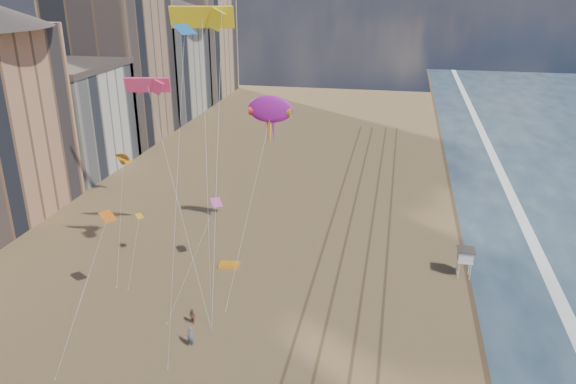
{
  "coord_description": "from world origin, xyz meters",
  "views": [
    {
      "loc": [
        6.29,
        -25.38,
        29.97
      ],
      "look_at": [
        -4.0,
        26.0,
        9.5
      ],
      "focal_mm": 35.0,
      "sensor_mm": 36.0,
      "label": 1
    }
  ],
  "objects_px": {
    "kite_flyer_b": "(192,317)",
    "grounded_kite": "(229,265)",
    "show_kite": "(270,110)",
    "kite_flyer_a": "(191,337)",
    "lifeguard_stand": "(465,256)"
  },
  "relations": [
    {
      "from": "kite_flyer_b",
      "to": "grounded_kite",
      "type": "bearing_deg",
      "value": 122.68
    },
    {
      "from": "show_kite",
      "to": "kite_flyer_a",
      "type": "height_order",
      "value": "show_kite"
    },
    {
      "from": "kite_flyer_a",
      "to": "kite_flyer_b",
      "type": "relative_size",
      "value": 1.27
    },
    {
      "from": "show_kite",
      "to": "grounded_kite",
      "type": "bearing_deg",
      "value": -118.38
    },
    {
      "from": "lifeguard_stand",
      "to": "kite_flyer_b",
      "type": "relative_size",
      "value": 2.13
    },
    {
      "from": "grounded_kite",
      "to": "kite_flyer_a",
      "type": "bearing_deg",
      "value": -93.11
    },
    {
      "from": "grounded_kite",
      "to": "kite_flyer_b",
      "type": "relative_size",
      "value": 1.47
    },
    {
      "from": "lifeguard_stand",
      "to": "show_kite",
      "type": "bearing_deg",
      "value": 170.42
    },
    {
      "from": "grounded_kite",
      "to": "show_kite",
      "type": "xyz_separation_m",
      "value": [
        3.37,
        6.24,
        16.04
      ]
    },
    {
      "from": "lifeguard_stand",
      "to": "show_kite",
      "type": "relative_size",
      "value": 0.15
    },
    {
      "from": "grounded_kite",
      "to": "kite_flyer_a",
      "type": "relative_size",
      "value": 1.16
    },
    {
      "from": "grounded_kite",
      "to": "show_kite",
      "type": "bearing_deg",
      "value": 54.63
    },
    {
      "from": "lifeguard_stand",
      "to": "show_kite",
      "type": "height_order",
      "value": "show_kite"
    },
    {
      "from": "kite_flyer_a",
      "to": "lifeguard_stand",
      "type": "bearing_deg",
      "value": 25.1
    },
    {
      "from": "show_kite",
      "to": "kite_flyer_b",
      "type": "distance_m",
      "value": 23.54
    }
  ]
}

